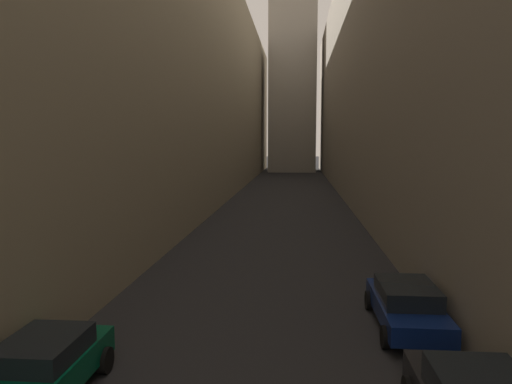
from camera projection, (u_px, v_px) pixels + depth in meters
name	position (u px, v px, depth m)	size (l,w,h in m)	color
ground_plane	(286.00, 200.00, 46.28)	(264.00, 264.00, 0.00)	#232326
building_block_left	(173.00, 83.00, 48.03)	(11.76, 108.00, 22.81)	gray
building_block_right	(421.00, 70.00, 45.86)	(14.37, 108.00, 24.85)	gray
parked_car_left_second	(43.00, 368.00, 10.44)	(1.87, 4.04, 1.42)	#05472D
parked_car_right_third	(406.00, 304.00, 14.56)	(1.98, 4.55, 1.39)	navy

